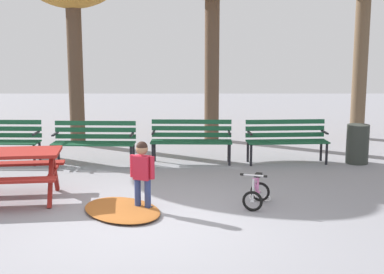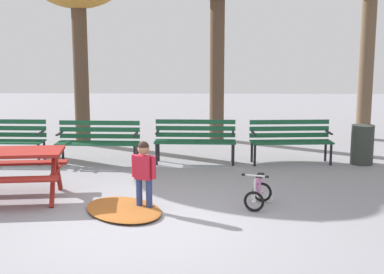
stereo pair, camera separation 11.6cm
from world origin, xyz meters
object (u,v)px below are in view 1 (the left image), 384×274
at_px(kids_bicycle, 259,193).
at_px(park_bench_far_left, 3,138).
at_px(picnic_table, 2,162).
at_px(trash_bin, 360,144).
at_px(park_bench_left, 97,139).
at_px(park_bench_far_right, 289,137).
at_px(child_standing, 145,170).
at_px(park_bench_right, 194,137).

bearing_deg(kids_bicycle, park_bench_far_left, 149.01).
height_order(picnic_table, trash_bin, trash_bin).
distance_m(park_bench_far_left, kids_bicycle, 5.56).
relative_size(park_bench_left, park_bench_far_right, 0.99).
height_order(park_bench_left, child_standing, child_standing).
xyz_separation_m(park_bench_far_left, kids_bicycle, (4.76, -2.86, -0.31)).
xyz_separation_m(picnic_table, child_standing, (2.21, -0.49, -0.00)).
bearing_deg(kids_bicycle, trash_bin, 50.62).
distance_m(park_bench_right, trash_bin, 3.30).
relative_size(picnic_table, child_standing, 1.93).
bearing_deg(park_bench_right, picnic_table, -137.86).
relative_size(picnic_table, trash_bin, 2.51).
distance_m(park_bench_left, park_bench_far_right, 3.80).
relative_size(park_bench_left, park_bench_right, 1.00).
bearing_deg(kids_bicycle, child_standing, -172.57).
bearing_deg(park_bench_far_left, picnic_table, -70.80).
distance_m(picnic_table, park_bench_far_right, 5.46).
distance_m(park_bench_far_left, trash_bin, 7.10).
xyz_separation_m(picnic_table, kids_bicycle, (3.86, -0.28, -0.39)).
height_order(park_bench_left, trash_bin, park_bench_left).
height_order(picnic_table, park_bench_right, park_bench_right).
relative_size(park_bench_left, child_standing, 1.59).
relative_size(park_bench_far_left, park_bench_far_right, 0.99).
height_order(park_bench_far_left, park_bench_left, same).
xyz_separation_m(picnic_table, park_bench_far_left, (-0.90, 2.58, -0.08)).
distance_m(child_standing, kids_bicycle, 1.72).
xyz_separation_m(kids_bicycle, trash_bin, (2.33, 2.84, 0.19)).
xyz_separation_m(park_bench_far_left, trash_bin, (7.10, -0.02, -0.12)).
height_order(park_bench_left, park_bench_right, same).
xyz_separation_m(park_bench_right, kids_bicycle, (0.96, -2.90, -0.31)).
distance_m(picnic_table, park_bench_right, 3.91).
bearing_deg(child_standing, park_bench_left, 112.32).
bearing_deg(park_bench_right, park_bench_far_left, -179.36).
bearing_deg(park_bench_far_right, child_standing, -129.65).
xyz_separation_m(park_bench_left, park_bench_right, (1.90, 0.18, 0.00)).
bearing_deg(park_bench_left, park_bench_far_right, 2.78).
bearing_deg(park_bench_right, trash_bin, -1.02).
distance_m(picnic_table, kids_bicycle, 3.89).
bearing_deg(child_standing, trash_bin, 37.48).
height_order(park_bench_far_left, kids_bicycle, park_bench_far_left).
bearing_deg(picnic_table, park_bench_right, 42.14).
relative_size(picnic_table, park_bench_far_right, 1.20).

